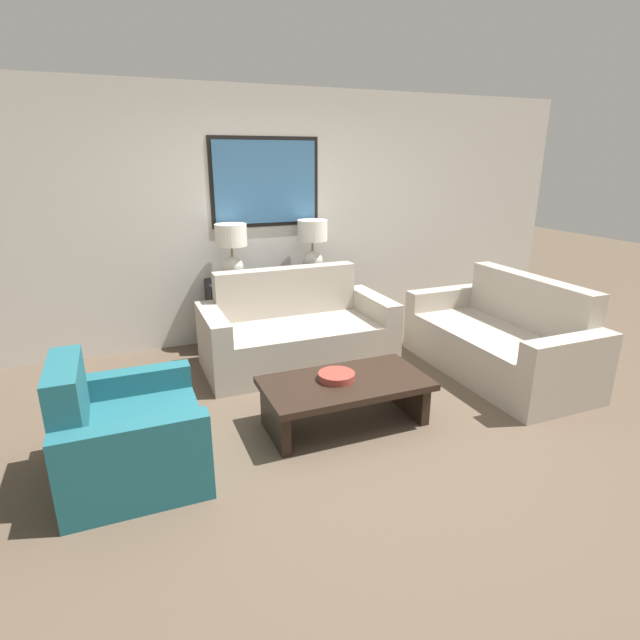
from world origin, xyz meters
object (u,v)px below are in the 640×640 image
object	(u,v)px
table_lamp_left	(232,247)
table_lamp_right	(312,241)
console_table	(275,309)
couch_by_back_wall	(296,334)
decorative_bowl	(337,376)
couch_by_side	(500,342)
coffee_table	(345,391)
armchair_near_back_wall	(126,437)

from	to	relation	value
table_lamp_left	table_lamp_right	size ratio (longest dim) A/B	1.00
console_table	table_lamp_left	size ratio (longest dim) A/B	2.47
couch_by_back_wall	decorative_bowl	xyz separation A→B (m)	(-0.12, -1.23, 0.09)
table_lamp_left	couch_by_side	bearing A→B (deg)	-37.07
table_lamp_right	couch_by_side	xyz separation A→B (m)	(1.26, -1.62, -0.78)
decorative_bowl	coffee_table	bearing A→B (deg)	-34.67
couch_by_back_wall	table_lamp_right	bearing A→B (deg)	57.45
console_table	couch_by_back_wall	world-z (taller)	couch_by_back_wall
console_table	table_lamp_right	distance (m)	0.84
console_table	decorative_bowl	size ratio (longest dim) A/B	5.21
table_lamp_right	decorative_bowl	bearing A→B (deg)	-106.23
armchair_near_back_wall	table_lamp_left	bearing A→B (deg)	60.11
console_table	table_lamp_left	distance (m)	0.84
coffee_table	decorative_bowl	size ratio (longest dim) A/B	4.49
table_lamp_right	armchair_near_back_wall	distance (m)	3.00
armchair_near_back_wall	couch_by_side	bearing A→B (deg)	7.01
couch_by_back_wall	coffee_table	distance (m)	1.27
couch_by_back_wall	armchair_near_back_wall	size ratio (longest dim) A/B	1.99
table_lamp_right	coffee_table	world-z (taller)	table_lamp_right
couch_by_back_wall	armchair_near_back_wall	distance (m)	2.09
couch_by_side	coffee_table	xyz separation A→B (m)	(-1.76, -0.34, -0.03)
couch_by_back_wall	coffee_table	size ratio (longest dim) A/B	1.46
table_lamp_left	coffee_table	world-z (taller)	table_lamp_left
table_lamp_left	decorative_bowl	xyz separation A→B (m)	(0.33, -1.93, -0.69)
table_lamp_left	coffee_table	distance (m)	2.16
table_lamp_left	couch_by_side	world-z (taller)	table_lamp_left
armchair_near_back_wall	couch_by_back_wall	bearing A→B (deg)	39.58
console_table	armchair_near_back_wall	distance (m)	2.59
table_lamp_right	decorative_bowl	world-z (taller)	table_lamp_right
decorative_bowl	table_lamp_left	bearing A→B (deg)	99.66
console_table	couch_by_back_wall	xyz separation A→B (m)	(0.00, -0.70, -0.06)
table_lamp_right	coffee_table	bearing A→B (deg)	-104.43
table_lamp_left	armchair_near_back_wall	world-z (taller)	table_lamp_left
table_lamp_left	couch_by_back_wall	world-z (taller)	table_lamp_left
table_lamp_left	couch_by_side	xyz separation A→B (m)	(2.15, -1.62, -0.78)
couch_by_side	coffee_table	distance (m)	1.80
console_table	armchair_near_back_wall	world-z (taller)	armchair_near_back_wall
couch_by_back_wall	table_lamp_left	bearing A→B (deg)	122.55
table_lamp_left	decorative_bowl	world-z (taller)	table_lamp_left
table_lamp_left	table_lamp_right	xyz separation A→B (m)	(0.89, 0.00, 0.00)
console_table	couch_by_side	distance (m)	2.35
console_table	table_lamp_left	xyz separation A→B (m)	(-0.44, 0.00, 0.72)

